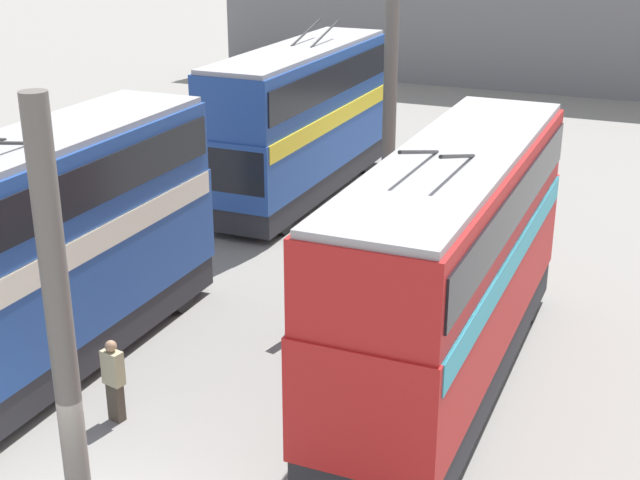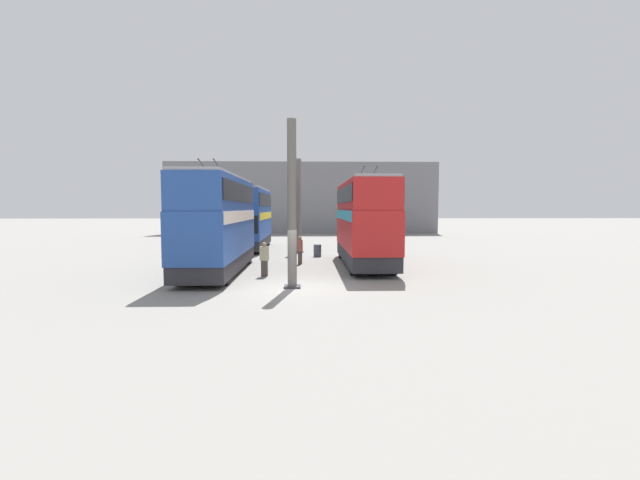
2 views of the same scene
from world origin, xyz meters
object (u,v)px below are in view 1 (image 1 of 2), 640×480
Objects in this scene: bus_right_near at (36,245)px; person_aisle_midway at (295,301)px; bus_left_far at (451,257)px; oil_drum at (397,266)px; bus_right_mid at (300,114)px; person_by_right_row at (114,378)px.

bus_right_near is 5.84m from person_aisle_midway.
bus_left_far reaches higher than person_aisle_midway.
bus_left_far is 12.15× the size of oil_drum.
oil_drum is at bearing -136.52° from bus_right_mid.
bus_left_far is 6.00m from oil_drum.
bus_left_far reaches higher than person_by_right_row.
bus_right_near is at bearing 144.36° from oil_drum.
person_aisle_midway is (-9.69, -4.23, -1.95)m from bus_right_mid.
person_by_right_row is at bearing 81.35° from person_aisle_midway.
person_by_right_row is 1.01× the size of person_aisle_midway.
bus_right_mid is 5.91× the size of person_aisle_midway.
bus_right_near is 5.85× the size of person_by_right_row.
person_by_right_row is 4.93m from person_aisle_midway.
person_by_right_row is at bearing 161.59° from oil_drum.
bus_right_mid is (10.47, 8.03, -0.03)m from bus_left_far.
oil_drum is (4.01, -1.16, -0.48)m from person_aisle_midway.
bus_right_near is 13.19m from bus_right_mid.
bus_left_far is 6.10× the size of person_aisle_midway.
oil_drum is at bearing -94.41° from person_aisle_midway.
bus_right_mid is at bearing 43.48° from oil_drum.
bus_right_near reaches higher than oil_drum.
bus_right_mid is 5.83× the size of person_by_right_row.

